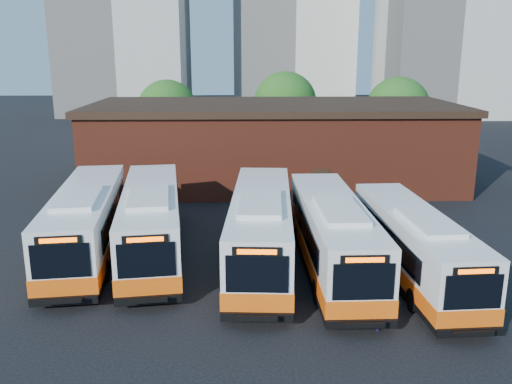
{
  "coord_description": "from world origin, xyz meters",
  "views": [
    {
      "loc": [
        -2.42,
        -22.84,
        10.38
      ],
      "look_at": [
        -1.74,
        5.45,
        2.99
      ],
      "focal_mm": 38.0,
      "sensor_mm": 36.0,
      "label": 1
    }
  ],
  "objects_px": {
    "bus_farwest": "(87,224)",
    "bus_east": "(413,247)",
    "bus_mideast": "(333,238)",
    "bus_west": "(151,224)",
    "bus_midwest": "(261,232)",
    "transit_worker": "(377,308)"
  },
  "relations": [
    {
      "from": "bus_west",
      "to": "bus_east",
      "type": "xyz_separation_m",
      "value": [
        12.69,
        -3.38,
        -0.15
      ]
    },
    {
      "from": "bus_west",
      "to": "transit_worker",
      "type": "relative_size",
      "value": 7.73
    },
    {
      "from": "bus_farwest",
      "to": "bus_west",
      "type": "height_order",
      "value": "bus_west"
    },
    {
      "from": "bus_farwest",
      "to": "bus_midwest",
      "type": "xyz_separation_m",
      "value": [
        9.0,
        -1.45,
        0.03
      ]
    },
    {
      "from": "bus_farwest",
      "to": "bus_midwest",
      "type": "distance_m",
      "value": 9.12
    },
    {
      "from": "bus_mideast",
      "to": "bus_west",
      "type": "bearing_deg",
      "value": 164.94
    },
    {
      "from": "bus_mideast",
      "to": "transit_worker",
      "type": "height_order",
      "value": "bus_mideast"
    },
    {
      "from": "bus_farwest",
      "to": "bus_east",
      "type": "bearing_deg",
      "value": -18.71
    },
    {
      "from": "bus_east",
      "to": "bus_mideast",
      "type": "bearing_deg",
      "value": 160.04
    },
    {
      "from": "bus_farwest",
      "to": "transit_worker",
      "type": "xyz_separation_m",
      "value": [
        13.21,
        -8.17,
        -0.78
      ]
    },
    {
      "from": "bus_midwest",
      "to": "bus_east",
      "type": "distance_m",
      "value": 7.3
    },
    {
      "from": "bus_west",
      "to": "bus_midwest",
      "type": "height_order",
      "value": "bus_midwest"
    },
    {
      "from": "bus_west",
      "to": "bus_east",
      "type": "bearing_deg",
      "value": -22.58
    },
    {
      "from": "transit_worker",
      "to": "bus_east",
      "type": "bearing_deg",
      "value": -46.38
    },
    {
      "from": "bus_farwest",
      "to": "bus_mideast",
      "type": "distance_m",
      "value": 12.64
    },
    {
      "from": "bus_farwest",
      "to": "bus_west",
      "type": "relative_size",
      "value": 1.0
    },
    {
      "from": "bus_east",
      "to": "transit_worker",
      "type": "relative_size",
      "value": 6.99
    },
    {
      "from": "bus_farwest",
      "to": "bus_mideast",
      "type": "height_order",
      "value": "bus_farwest"
    },
    {
      "from": "bus_midwest",
      "to": "bus_mideast",
      "type": "height_order",
      "value": "bus_midwest"
    },
    {
      "from": "bus_mideast",
      "to": "transit_worker",
      "type": "relative_size",
      "value": 7.49
    },
    {
      "from": "bus_farwest",
      "to": "bus_mideast",
      "type": "xyz_separation_m",
      "value": [
        12.43,
        -2.29,
        -0.03
      ]
    },
    {
      "from": "bus_farwest",
      "to": "bus_east",
      "type": "distance_m",
      "value": 16.39
    }
  ]
}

